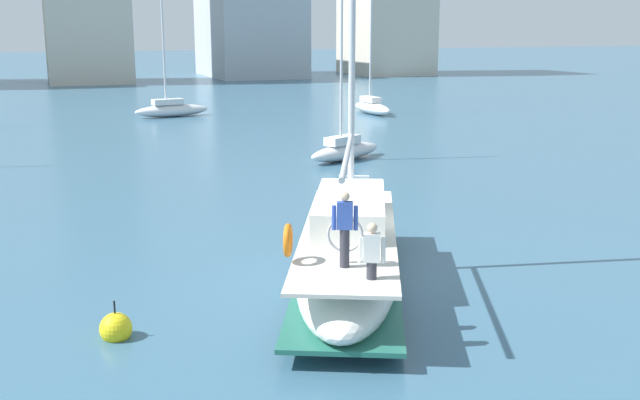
# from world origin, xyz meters

# --- Properties ---
(ground_plane) EXTENTS (400.00, 400.00, 0.00)m
(ground_plane) POSITION_xyz_m (0.00, 0.00, 0.00)
(ground_plane) COLOR #38607A
(main_sailboat) EXTENTS (6.14, 9.74, 13.20)m
(main_sailboat) POSITION_xyz_m (-0.57, -0.91, 0.91)
(main_sailboat) COLOR white
(main_sailboat) RESTS_ON ground
(moored_sloop_near) EXTENTS (1.44, 5.32, 9.21)m
(moored_sloop_near) POSITION_xyz_m (15.81, 34.21, 0.60)
(moored_sloop_near) COLOR white
(moored_sloop_near) RESTS_ON ground
(moored_sloop_far) EXTENTS (5.56, 2.23, 8.85)m
(moored_sloop_far) POSITION_xyz_m (1.60, 37.53, 0.60)
(moored_sloop_far) COLOR silver
(moored_sloop_far) RESTS_ON ground
(moored_catamaran) EXTENTS (4.79, 3.29, 8.41)m
(moored_catamaran) POSITION_xyz_m (6.36, 16.28, 0.56)
(moored_catamaran) COLOR silver
(moored_catamaran) RESTS_ON ground
(mooring_buoy) EXTENTS (0.67, 0.67, 0.93)m
(mooring_buoy) POSITION_xyz_m (-6.23, -2.11, 0.20)
(mooring_buoy) COLOR yellow
(mooring_buoy) RESTS_ON ground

